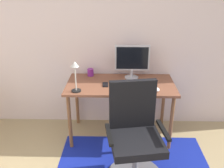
{
  "coord_description": "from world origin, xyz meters",
  "views": [
    {
      "loc": [
        0.25,
        -1.03,
        1.96
      ],
      "look_at": [
        0.19,
        1.54,
        0.86
      ],
      "focal_mm": 39.46,
      "sensor_mm": 36.0,
      "label": 1
    }
  ],
  "objects_px": {
    "computer_mouse": "(157,89)",
    "coffee_cup": "(91,72)",
    "cell_phone": "(105,85)",
    "monitor": "(132,59)",
    "desk_lamp": "(75,72)",
    "keyboard": "(132,90)",
    "desk": "(120,89)",
    "office_chair": "(135,143)"
  },
  "relations": [
    {
      "from": "computer_mouse",
      "to": "coffee_cup",
      "type": "relative_size",
      "value": 1.08
    },
    {
      "from": "coffee_cup",
      "to": "cell_phone",
      "type": "relative_size",
      "value": 0.69
    },
    {
      "from": "monitor",
      "to": "coffee_cup",
      "type": "relative_size",
      "value": 4.61
    },
    {
      "from": "computer_mouse",
      "to": "desk_lamp",
      "type": "xyz_separation_m",
      "value": [
        -0.94,
        -0.04,
        0.23
      ]
    },
    {
      "from": "monitor",
      "to": "keyboard",
      "type": "distance_m",
      "value": 0.46
    },
    {
      "from": "monitor",
      "to": "coffee_cup",
      "type": "xyz_separation_m",
      "value": [
        -0.55,
        0.06,
        -0.2
      ]
    },
    {
      "from": "desk",
      "to": "coffee_cup",
      "type": "distance_m",
      "value": 0.49
    },
    {
      "from": "desk",
      "to": "computer_mouse",
      "type": "height_order",
      "value": "computer_mouse"
    },
    {
      "from": "computer_mouse",
      "to": "desk_lamp",
      "type": "bearing_deg",
      "value": -177.76
    },
    {
      "from": "desk",
      "to": "desk_lamp",
      "type": "relative_size",
      "value": 3.71
    },
    {
      "from": "coffee_cup",
      "to": "cell_phone",
      "type": "bearing_deg",
      "value": -55.43
    },
    {
      "from": "computer_mouse",
      "to": "coffee_cup",
      "type": "xyz_separation_m",
      "value": [
        -0.82,
        0.46,
        0.03
      ]
    },
    {
      "from": "keyboard",
      "to": "coffee_cup",
      "type": "xyz_separation_m",
      "value": [
        -0.54,
        0.46,
        0.04
      ]
    },
    {
      "from": "keyboard",
      "to": "coffee_cup",
      "type": "bearing_deg",
      "value": 139.59
    },
    {
      "from": "monitor",
      "to": "coffee_cup",
      "type": "distance_m",
      "value": 0.59
    },
    {
      "from": "office_chair",
      "to": "coffee_cup",
      "type": "bearing_deg",
      "value": 109.12
    },
    {
      "from": "desk",
      "to": "computer_mouse",
      "type": "bearing_deg",
      "value": -25.73
    },
    {
      "from": "computer_mouse",
      "to": "coffee_cup",
      "type": "bearing_deg",
      "value": 150.63
    },
    {
      "from": "desk",
      "to": "keyboard",
      "type": "xyz_separation_m",
      "value": [
        0.14,
        -0.2,
        0.09
      ]
    },
    {
      "from": "desk_lamp",
      "to": "cell_phone",
      "type": "bearing_deg",
      "value": 30.05
    },
    {
      "from": "keyboard",
      "to": "desk_lamp",
      "type": "xyz_separation_m",
      "value": [
        -0.65,
        -0.04,
        0.23
      ]
    },
    {
      "from": "desk",
      "to": "office_chair",
      "type": "height_order",
      "value": "office_chair"
    },
    {
      "from": "monitor",
      "to": "coffee_cup",
      "type": "height_order",
      "value": "monitor"
    },
    {
      "from": "office_chair",
      "to": "desk_lamp",
      "type": "bearing_deg",
      "value": 133.09
    },
    {
      "from": "monitor",
      "to": "desk_lamp",
      "type": "relative_size",
      "value": 1.23
    },
    {
      "from": "cell_phone",
      "to": "office_chair",
      "type": "xyz_separation_m",
      "value": [
        0.33,
        -0.7,
        -0.35
      ]
    },
    {
      "from": "desk_lamp",
      "to": "office_chair",
      "type": "bearing_deg",
      "value": -37.69
    },
    {
      "from": "monitor",
      "to": "desk_lamp",
      "type": "bearing_deg",
      "value": -146.42
    },
    {
      "from": "desk",
      "to": "cell_phone",
      "type": "height_order",
      "value": "cell_phone"
    },
    {
      "from": "keyboard",
      "to": "cell_phone",
      "type": "relative_size",
      "value": 3.07
    },
    {
      "from": "keyboard",
      "to": "coffee_cup",
      "type": "height_order",
      "value": "coffee_cup"
    },
    {
      "from": "monitor",
      "to": "office_chair",
      "type": "xyz_separation_m",
      "value": [
        -0.0,
        -0.95,
        -0.59
      ]
    },
    {
      "from": "computer_mouse",
      "to": "keyboard",
      "type": "bearing_deg",
      "value": 178.7
    },
    {
      "from": "keyboard",
      "to": "computer_mouse",
      "type": "xyz_separation_m",
      "value": [
        0.29,
        -0.01,
        0.01
      ]
    },
    {
      "from": "desk_lamp",
      "to": "office_chair",
      "type": "xyz_separation_m",
      "value": [
        0.66,
        -0.51,
        -0.58
      ]
    },
    {
      "from": "keyboard",
      "to": "cell_phone",
      "type": "xyz_separation_m",
      "value": [
        -0.32,
        0.15,
        -0.0
      ]
    },
    {
      "from": "keyboard",
      "to": "office_chair",
      "type": "relative_size",
      "value": 0.41
    },
    {
      "from": "monitor",
      "to": "keyboard",
      "type": "bearing_deg",
      "value": -91.64
    },
    {
      "from": "coffee_cup",
      "to": "desk",
      "type": "bearing_deg",
      "value": -32.95
    },
    {
      "from": "monitor",
      "to": "office_chair",
      "type": "height_order",
      "value": "monitor"
    },
    {
      "from": "keyboard",
      "to": "desk",
      "type": "bearing_deg",
      "value": 124.58
    },
    {
      "from": "desk",
      "to": "keyboard",
      "type": "distance_m",
      "value": 0.25
    }
  ]
}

